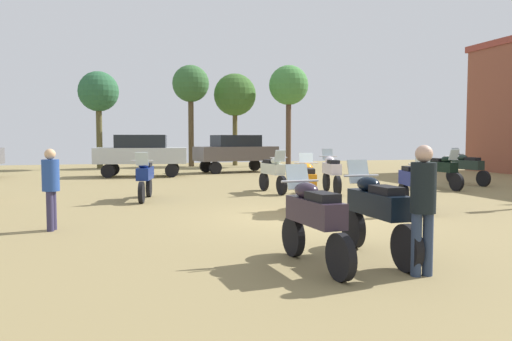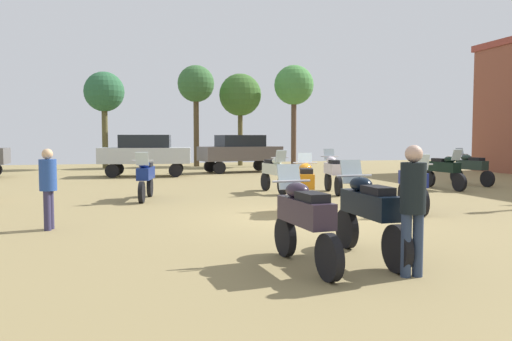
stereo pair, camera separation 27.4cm
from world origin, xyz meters
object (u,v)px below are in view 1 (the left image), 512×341
motorcycle_5 (441,169)px  tree_5 (235,95)px  person_2 (51,183)px  motorcycle_8 (145,176)px  motorcycle_10 (377,211)px  motorcycle_2 (331,172)px  car_3 (141,152)px  motorcycle_6 (414,183)px  motorcycle_3 (307,184)px  motorcycle_13 (314,218)px  tree_2 (289,87)px  motorcycle_4 (273,172)px  tree_3 (98,93)px  person_1 (423,200)px  tree_6 (191,85)px  car_1 (236,151)px  motorcycle_11 (467,167)px

motorcycle_5 → tree_5: tree_5 is taller
person_2 → motorcycle_8: bearing=167.6°
motorcycle_10 → tree_5: 26.46m
motorcycle_2 → person_2: 9.58m
car_3 → motorcycle_6: bearing=-147.5°
motorcycle_2 → motorcycle_3: 4.58m
motorcycle_13 → car_3: bearing=90.1°
motorcycle_5 → tree_2: bearing=-93.1°
motorcycle_4 → tree_5: size_ratio=0.35×
motorcycle_3 → tree_3: (-5.48, 20.06, 3.81)m
motorcycle_4 → tree_3: 17.08m
motorcycle_3 → motorcycle_10: size_ratio=0.94×
motorcycle_4 → tree_5: bearing=-105.5°
tree_5 → motorcycle_3: bearing=-98.5°
motorcycle_5 → tree_2: tree_2 is taller
motorcycle_4 → motorcycle_8: motorcycle_4 is taller
motorcycle_2 → car_3: (-5.79, 9.18, 0.44)m
motorcycle_6 → person_1: 6.34m
tree_3 → car_3: bearing=-73.3°
motorcycle_6 → person_2: 8.61m
motorcycle_3 → motorcycle_4: bearing=101.0°
motorcycle_6 → motorcycle_8: 7.69m
motorcycle_4 → person_2: (-6.42, -5.43, 0.24)m
tree_6 → motorcycle_5: bearing=-68.1°
motorcycle_5 → person_1: size_ratio=1.27×
motorcycle_5 → person_2: (-12.71, -4.95, 0.24)m
car_1 → motorcycle_13: bearing=159.8°
motorcycle_13 → tree_3: size_ratio=0.37×
motorcycle_11 → tree_3: (-14.32, 14.87, 3.82)m
tree_5 → tree_6: (-3.01, -0.43, 0.53)m
motorcycle_6 → motorcycle_11: 8.34m
motorcycle_11 → tree_6: bearing=111.6°
person_2 → motorcycle_6: bearing=105.4°
car_1 → tree_2: 8.12m
motorcycle_4 → motorcycle_2: bearing=154.4°
motorcycle_10 → motorcycle_3: bearing=80.9°
motorcycle_6 → tree_3: tree_3 is taller
car_1 → car_3: 5.27m
motorcycle_11 → tree_6: (-8.69, 15.49, 4.48)m
motorcycle_10 → person_2: size_ratio=1.38×
tree_2 → motorcycle_8: bearing=-122.4°
motorcycle_11 → person_2: 15.93m
motorcycle_11 → motorcycle_5: bearing=-158.3°
motorcycle_13 → person_1: (1.23, -0.84, 0.32)m
motorcycle_10 → motorcycle_11: (9.56, 9.96, -0.03)m
motorcycle_5 → motorcycle_10: size_ratio=0.99×
motorcycle_8 → motorcycle_13: motorcycle_13 is taller
motorcycle_2 → car_1: 10.77m
motorcycle_6 → motorcycle_10: (-3.45, -4.29, 0.01)m
motorcycle_3 → car_1: car_1 is taller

